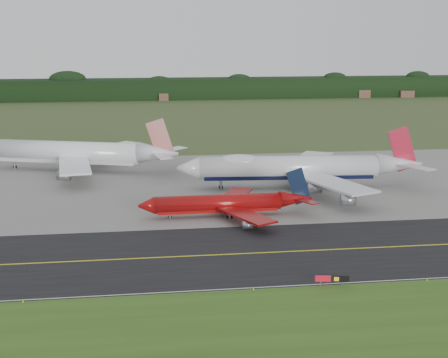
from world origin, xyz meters
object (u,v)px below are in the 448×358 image
Objects in this scene: jet_star_tail at (77,153)px; taxiway_sign at (332,279)px; jet_ba_747 at (297,168)px; jet_red_737 at (228,203)px.

taxiway_sign is at bearing -62.57° from jet_star_tail.
jet_ba_747 is 12.03× the size of taxiway_sign.
jet_red_737 is (-21.00, -22.53, -2.55)m from jet_ba_747.
jet_ba_747 is 64.00m from taxiway_sign.
jet_ba_747 reaches higher than jet_red_737.
jet_star_tail is (-36.53, 50.73, 2.46)m from jet_red_737.
taxiway_sign is at bearing -75.03° from jet_red_737.
taxiway_sign is (47.36, -91.25, -4.06)m from jet_star_tail.
jet_star_tail is at bearing 117.43° from taxiway_sign.
taxiway_sign is (10.83, -40.52, -1.61)m from jet_red_737.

